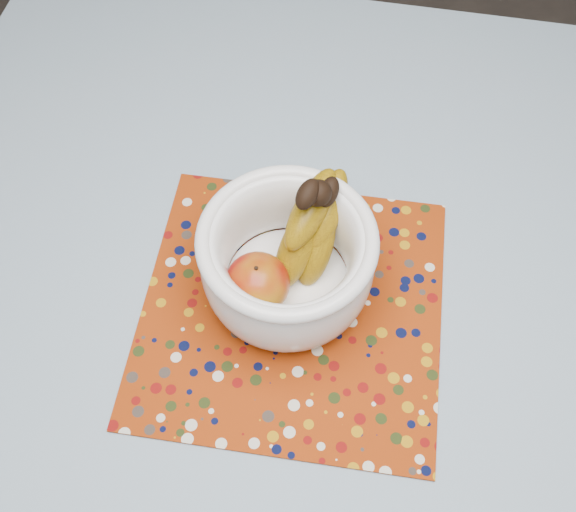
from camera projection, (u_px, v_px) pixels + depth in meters
The scene contains 4 objects.
table at pixel (328, 366), 0.93m from camera, with size 1.20×1.20×0.75m.
tablecloth at pixel (332, 342), 0.86m from camera, with size 1.32×1.32×0.01m, color slate.
placemat at pixel (292, 308), 0.88m from camera, with size 0.39×0.39×0.00m, color #872A07.
fruit_bowl at pixel (294, 252), 0.83m from camera, with size 0.22×0.24×0.18m.
Camera 1 is at (0.01, -0.35, 1.55)m, focal length 42.00 mm.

